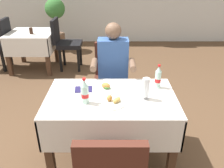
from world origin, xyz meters
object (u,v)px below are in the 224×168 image
(napkin_cutlery_set, at_px, (85,89))
(background_chair_right, at_px, (66,41))
(seated_diner_far, at_px, (114,70))
(cola_bottle_secondary, at_px, (159,78))
(main_dining_table, at_px, (112,111))
(chair_far_diner_seat, at_px, (112,77))
(background_dining_table, at_px, (33,42))
(plate_far_diner, at_px, (107,88))
(potted_plant_corner, at_px, (57,20))
(background_chair_left, at_px, (0,41))
(background_table_tumbler, at_px, (32,31))
(plate_near_camera, at_px, (113,102))
(beer_glass_left, at_px, (147,89))
(cola_bottle_primary, at_px, (86,92))

(napkin_cutlery_set, relative_size, background_chair_right, 0.20)
(seated_diner_far, bearing_deg, cola_bottle_secondary, -47.14)
(main_dining_table, xyz_separation_m, chair_far_diner_seat, (0.00, 0.77, 0.00))
(napkin_cutlery_set, bearing_deg, cola_bottle_secondary, 3.88)
(background_dining_table, bearing_deg, chair_far_diner_seat, -46.79)
(plate_far_diner, relative_size, potted_plant_corner, 0.20)
(background_chair_left, relative_size, background_table_tumbler, 8.82)
(seated_diner_far, bearing_deg, background_dining_table, 131.78)
(plate_near_camera, xyz_separation_m, cola_bottle_secondary, (0.46, 0.31, 0.09))
(chair_far_diner_seat, bearing_deg, napkin_cutlery_set, -113.18)
(main_dining_table, bearing_deg, plate_far_diner, 108.81)
(beer_glass_left, bearing_deg, plate_far_diner, 153.22)
(background_table_tumbler, bearing_deg, plate_far_diner, -56.52)
(chair_far_diner_seat, bearing_deg, background_chair_right, 118.87)
(cola_bottle_primary, bearing_deg, potted_plant_corner, 106.10)
(main_dining_table, height_order, background_chair_left, background_chair_left)
(background_chair_left, bearing_deg, cola_bottle_primary, -52.62)
(background_chair_left, height_order, background_table_tumbler, background_chair_left)
(background_dining_table, bearing_deg, beer_glass_left, -53.05)
(napkin_cutlery_set, relative_size, potted_plant_corner, 0.16)
(plate_far_diner, bearing_deg, plate_near_camera, -77.61)
(napkin_cutlery_set, bearing_deg, background_chair_right, 105.28)
(seated_diner_far, bearing_deg, potted_plant_corner, 114.45)
(background_dining_table, relative_size, background_chair_right, 0.86)
(background_dining_table, xyz_separation_m, potted_plant_corner, (0.23, 1.15, 0.19))
(napkin_cutlery_set, bearing_deg, background_dining_table, 118.86)
(plate_far_diner, xyz_separation_m, background_dining_table, (-1.47, 2.25, -0.21))
(plate_far_diner, bearing_deg, cola_bottle_secondary, 5.49)
(main_dining_table, xyz_separation_m, background_dining_table, (-1.51, 2.39, -0.02))
(main_dining_table, distance_m, cola_bottle_secondary, 0.57)
(main_dining_table, height_order, background_table_tumbler, background_table_tumbler)
(plate_near_camera, relative_size, background_dining_table, 0.28)
(background_dining_table, xyz_separation_m, background_chair_right, (0.63, -0.00, 0.02))
(napkin_cutlery_set, relative_size, background_chair_left, 0.20)
(chair_far_diner_seat, bearing_deg, potted_plant_corner, 114.90)
(plate_far_diner, height_order, cola_bottle_secondary, cola_bottle_secondary)
(main_dining_table, bearing_deg, chair_far_diner_seat, 90.00)
(beer_glass_left, distance_m, background_chair_right, 2.73)
(plate_far_diner, xyz_separation_m, napkin_cutlery_set, (-0.23, -0.00, -0.01))
(seated_diner_far, height_order, background_table_tumbler, seated_diner_far)
(plate_far_diner, xyz_separation_m, background_chair_right, (-0.84, 2.25, -0.19))
(background_chair_left, xyz_separation_m, background_chair_right, (1.25, 0.00, 0.00))
(seated_diner_far, bearing_deg, chair_far_diner_seat, 102.05)
(plate_near_camera, bearing_deg, napkin_cutlery_set, 137.60)
(plate_far_diner, height_order, background_chair_left, background_chair_left)
(potted_plant_corner, bearing_deg, background_chair_left, -126.52)
(plate_near_camera, bearing_deg, beer_glass_left, 14.51)
(napkin_cutlery_set, xyz_separation_m, background_chair_right, (-0.62, 2.25, -0.17))
(potted_plant_corner, bearing_deg, plate_near_camera, -70.53)
(plate_far_diner, relative_size, beer_glass_left, 1.16)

